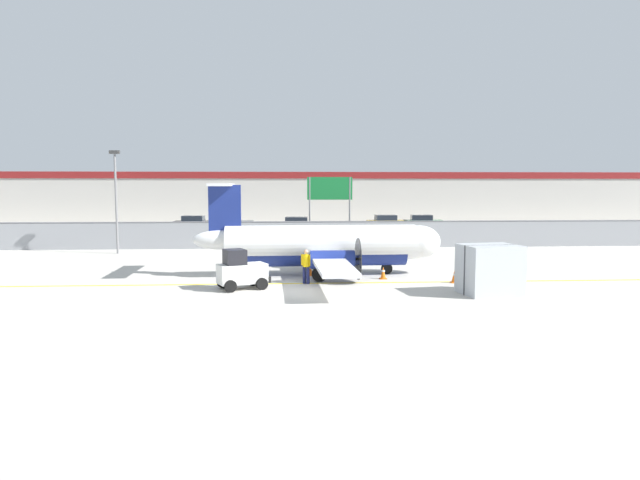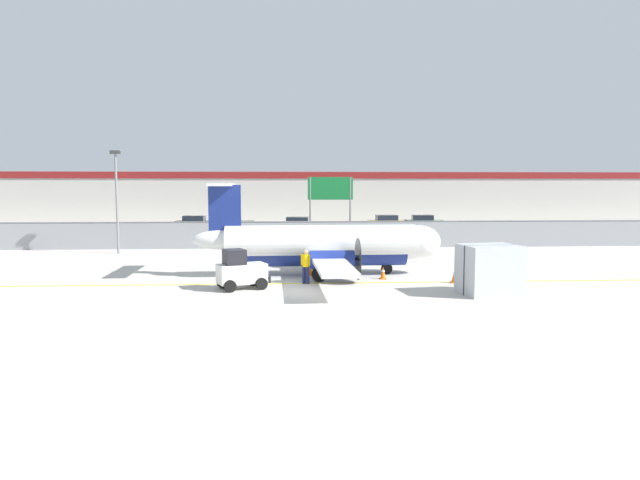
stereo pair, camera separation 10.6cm
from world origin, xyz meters
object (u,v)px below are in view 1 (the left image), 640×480
object	(u,v)px
traffic_cone_near_left	(383,273)
parked_car_3	(298,225)
parked_car_0	(124,232)
parked_car_2	(239,230)
ground_crew_worker	(306,265)
parked_car_6	(422,222)
traffic_cone_far_right	(229,264)
traffic_cone_near_right	(310,270)
commuter_airplane	(325,245)
parked_car_1	(194,223)
cargo_container	(490,270)
traffic_cone_far_left	(454,277)
apron_light_pole	(116,193)
highway_sign	(330,194)
parked_car_4	(334,231)
baggage_tug	(241,271)
parked_car_5	(387,222)

from	to	relation	value
traffic_cone_near_left	parked_car_3	xyz separation A→B (m)	(-3.74, 28.25, 0.58)
parked_car_0	parked_car_2	xyz separation A→B (m)	(9.60, 1.89, 0.00)
ground_crew_worker	parked_car_6	xyz separation A→B (m)	(13.77, 32.57, -0.06)
ground_crew_worker	traffic_cone_far_right	distance (m)	6.69
traffic_cone_near_left	traffic_cone_near_right	distance (m)	3.96
traffic_cone_near_right	parked_car_3	size ratio (longest dim) A/B	0.15
traffic_cone_far_right	commuter_airplane	bearing A→B (deg)	-23.70
parked_car_6	parked_car_0	bearing A→B (deg)	-153.50
parked_car_1	parked_car_6	size ratio (longest dim) A/B	0.99
parked_car_0	parked_car_3	size ratio (longest dim) A/B	1.01
parked_car_0	parked_car_2	world-z (taller)	same
cargo_container	traffic_cone_near_left	bearing A→B (deg)	123.62
traffic_cone_far_left	apron_light_pole	size ratio (longest dim) A/B	0.09
parked_car_2	apron_light_pole	world-z (taller)	apron_light_pole
traffic_cone_far_left	highway_sign	distance (m)	18.83
parked_car_4	traffic_cone_near_right	bearing A→B (deg)	-105.43
parked_car_1	baggage_tug	bearing A→B (deg)	-73.97
commuter_airplane	highway_sign	size ratio (longest dim) A/B	2.92
commuter_airplane	parked_car_4	size ratio (longest dim) A/B	3.67
parked_car_3	cargo_container	bearing A→B (deg)	-72.63
apron_light_pole	highway_sign	bearing A→B (deg)	15.22
ground_crew_worker	traffic_cone_near_left	distance (m)	4.26
commuter_airplane	parked_car_3	bearing A→B (deg)	90.26
traffic_cone_far_left	parked_car_0	size ratio (longest dim) A/B	0.15
traffic_cone_far_left	parked_car_2	world-z (taller)	parked_car_2
traffic_cone_near_right	traffic_cone_far_left	size ratio (longest dim) A/B	1.00
traffic_cone_far_right	parked_car_6	xyz separation A→B (m)	(18.01, 27.43, 0.58)
highway_sign	parked_car_4	bearing A→B (deg)	80.29
apron_light_pole	traffic_cone_near_left	bearing A→B (deg)	-35.82
commuter_airplane	parked_car_2	world-z (taller)	commuter_airplane
ground_crew_worker	traffic_cone_near_right	size ratio (longest dim) A/B	2.66
cargo_container	parked_car_6	distance (m)	36.23
highway_sign	traffic_cone_far_right	bearing A→B (deg)	-118.60
baggage_tug	parked_car_5	size ratio (longest dim) A/B	0.61
parked_car_5	parked_car_6	xyz separation A→B (m)	(3.85, -0.16, 0.00)
traffic_cone_near_left	parked_car_5	size ratio (longest dim) A/B	0.15
parked_car_6	traffic_cone_far_left	bearing A→B (deg)	-95.47
ground_crew_worker	parked_car_5	xyz separation A→B (m)	(9.92, 32.73, -0.06)
commuter_airplane	parked_car_3	world-z (taller)	commuter_airplane
highway_sign	parked_car_2	bearing A→B (deg)	142.16
traffic_cone_far_left	traffic_cone_near_left	bearing A→B (deg)	157.50
parked_car_4	commuter_airplane	bearing A→B (deg)	-102.98
parked_car_0	baggage_tug	bearing A→B (deg)	111.15
ground_crew_worker	parked_car_1	world-z (taller)	same
highway_sign	parked_car_5	bearing A→B (deg)	64.06
commuter_airplane	parked_car_1	world-z (taller)	commuter_airplane
parked_car_4	parked_car_2	bearing A→B (deg)	157.72
traffic_cone_near_right	parked_car_5	xyz separation A→B (m)	(9.60, 30.17, 0.58)
parked_car_0	parked_car_3	world-z (taller)	same
traffic_cone_far_left	apron_light_pole	world-z (taller)	apron_light_pole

